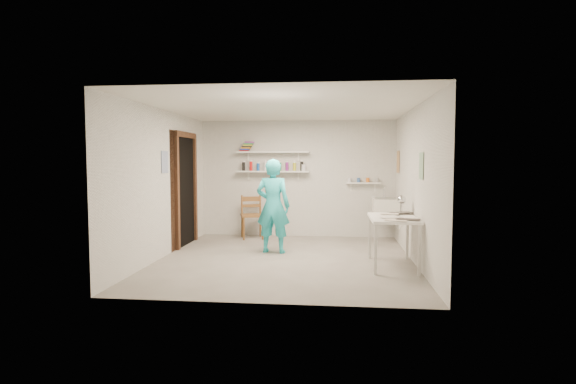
# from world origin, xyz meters

# --- Properties ---
(floor) EXTENTS (4.00, 4.50, 0.02)m
(floor) POSITION_xyz_m (0.00, 0.00, -0.01)
(floor) COLOR slate
(floor) RESTS_ON ground
(ceiling) EXTENTS (4.00, 4.50, 0.02)m
(ceiling) POSITION_xyz_m (0.00, 0.00, 2.41)
(ceiling) COLOR silver
(ceiling) RESTS_ON wall_back
(wall_back) EXTENTS (4.00, 0.02, 2.40)m
(wall_back) POSITION_xyz_m (0.00, 2.26, 1.20)
(wall_back) COLOR silver
(wall_back) RESTS_ON ground
(wall_front) EXTENTS (4.00, 0.02, 2.40)m
(wall_front) POSITION_xyz_m (0.00, -2.26, 1.20)
(wall_front) COLOR silver
(wall_front) RESTS_ON ground
(wall_left) EXTENTS (0.02, 4.50, 2.40)m
(wall_left) POSITION_xyz_m (-2.01, 0.00, 1.20)
(wall_left) COLOR silver
(wall_left) RESTS_ON ground
(wall_right) EXTENTS (0.02, 4.50, 2.40)m
(wall_right) POSITION_xyz_m (2.01, 0.00, 1.20)
(wall_right) COLOR silver
(wall_right) RESTS_ON ground
(doorway_recess) EXTENTS (0.02, 0.90, 2.00)m
(doorway_recess) POSITION_xyz_m (-1.99, 1.05, 1.00)
(doorway_recess) COLOR black
(doorway_recess) RESTS_ON wall_left
(corridor_box) EXTENTS (1.40, 1.50, 2.10)m
(corridor_box) POSITION_xyz_m (-2.70, 1.05, 1.05)
(corridor_box) COLOR brown
(corridor_box) RESTS_ON ground
(door_lintel) EXTENTS (0.06, 1.05, 0.10)m
(door_lintel) POSITION_xyz_m (-1.97, 1.05, 2.05)
(door_lintel) COLOR brown
(door_lintel) RESTS_ON wall_left
(door_jamb_near) EXTENTS (0.06, 0.10, 2.00)m
(door_jamb_near) POSITION_xyz_m (-1.97, 0.55, 1.00)
(door_jamb_near) COLOR brown
(door_jamb_near) RESTS_ON ground
(door_jamb_far) EXTENTS (0.06, 0.10, 2.00)m
(door_jamb_far) POSITION_xyz_m (-1.97, 1.55, 1.00)
(door_jamb_far) COLOR brown
(door_jamb_far) RESTS_ON ground
(shelf_lower) EXTENTS (1.50, 0.22, 0.03)m
(shelf_lower) POSITION_xyz_m (-0.50, 2.13, 1.35)
(shelf_lower) COLOR white
(shelf_lower) RESTS_ON wall_back
(shelf_upper) EXTENTS (1.50, 0.22, 0.03)m
(shelf_upper) POSITION_xyz_m (-0.50, 2.13, 1.75)
(shelf_upper) COLOR white
(shelf_upper) RESTS_ON wall_back
(ledge_shelf) EXTENTS (0.70, 0.14, 0.03)m
(ledge_shelf) POSITION_xyz_m (1.35, 2.17, 1.12)
(ledge_shelf) COLOR white
(ledge_shelf) RESTS_ON wall_back
(poster_left) EXTENTS (0.01, 0.28, 0.36)m
(poster_left) POSITION_xyz_m (-1.99, 0.05, 1.55)
(poster_left) COLOR #334C7F
(poster_left) RESTS_ON wall_left
(poster_right_a) EXTENTS (0.01, 0.34, 0.42)m
(poster_right_a) POSITION_xyz_m (1.99, 1.80, 1.55)
(poster_right_a) COLOR #995933
(poster_right_a) RESTS_ON wall_right
(poster_right_b) EXTENTS (0.01, 0.30, 0.38)m
(poster_right_b) POSITION_xyz_m (1.99, -0.55, 1.50)
(poster_right_b) COLOR #3F724C
(poster_right_b) RESTS_ON wall_right
(belfast_sink) EXTENTS (0.48, 0.60, 0.30)m
(belfast_sink) POSITION_xyz_m (1.75, 1.70, 0.70)
(belfast_sink) COLOR white
(belfast_sink) RESTS_ON wall_right
(man) EXTENTS (0.63, 0.45, 1.60)m
(man) POSITION_xyz_m (-0.27, 0.50, 0.80)
(man) COLOR #29C5D0
(man) RESTS_ON ground
(wall_clock) EXTENTS (0.29, 0.07, 0.29)m
(wall_clock) POSITION_xyz_m (-0.29, 0.72, 1.07)
(wall_clock) COLOR #C8AF88
(wall_clock) RESTS_ON man
(wooden_chair) EXTENTS (0.54, 0.53, 0.94)m
(wooden_chair) POSITION_xyz_m (-0.88, 1.84, 0.47)
(wooden_chair) COLOR brown
(wooden_chair) RESTS_ON ground
(work_table) EXTENTS (0.67, 1.11, 0.74)m
(work_table) POSITION_xyz_m (1.64, -0.33, 0.37)
(work_table) COLOR white
(work_table) RESTS_ON ground
(desk_lamp) EXTENTS (0.14, 0.14, 0.14)m
(desk_lamp) POSITION_xyz_m (1.82, 0.12, 0.96)
(desk_lamp) COLOR silver
(desk_lamp) RESTS_ON work_table
(spray_cans) EXTENTS (1.31, 0.06, 0.17)m
(spray_cans) POSITION_xyz_m (-0.50, 2.13, 1.45)
(spray_cans) COLOR black
(spray_cans) RESTS_ON shelf_lower
(book_stack) EXTENTS (0.30, 0.14, 0.20)m
(book_stack) POSITION_xyz_m (-1.04, 2.13, 1.86)
(book_stack) COLOR red
(book_stack) RESTS_ON shelf_upper
(ledge_pots) EXTENTS (0.48, 0.07, 0.09)m
(ledge_pots) POSITION_xyz_m (1.35, 2.17, 1.18)
(ledge_pots) COLOR silver
(ledge_pots) RESTS_ON ledge_shelf
(papers) EXTENTS (0.30, 0.22, 0.03)m
(papers) POSITION_xyz_m (1.64, -0.33, 0.76)
(papers) COLOR silver
(papers) RESTS_ON work_table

